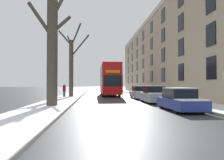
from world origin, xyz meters
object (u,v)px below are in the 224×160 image
object	(u,v)px
parked_car_0	(180,100)
parked_car_1	(154,95)
bare_tree_left_0	(52,48)
pedestrian_left_sidewalk	(64,90)
double_decker_bus	(110,79)
parked_car_2	(140,93)
bare_tree_left_1	(72,64)

from	to	relation	value
parked_car_0	parked_car_1	xyz separation A→B (m)	(0.00, 5.76, 0.05)
bare_tree_left_0	pedestrian_left_sidewalk	world-z (taller)	bare_tree_left_0
double_decker_bus	parked_car_1	bearing A→B (deg)	-77.03
parked_car_0	double_decker_bus	bearing A→B (deg)	99.04
parked_car_1	parked_car_2	bearing A→B (deg)	90.00
parked_car_0	pedestrian_left_sidewalk	distance (m)	16.01
bare_tree_left_0	parked_car_1	world-z (taller)	bare_tree_left_0
bare_tree_left_0	parked_car_1	distance (m)	9.43
bare_tree_left_1	parked_car_0	size ratio (longest dim) A/B	2.02
bare_tree_left_1	parked_car_0	world-z (taller)	bare_tree_left_1
double_decker_bus	parked_car_0	bearing A→B (deg)	-80.96
bare_tree_left_1	double_decker_bus	distance (m)	7.20
bare_tree_left_1	parked_car_2	size ratio (longest dim) A/B	1.89
bare_tree_left_1	parked_car_1	size ratio (longest dim) A/B	2.15
bare_tree_left_1	double_decker_bus	size ratio (longest dim) A/B	0.80
bare_tree_left_1	parked_car_0	bearing A→B (deg)	-59.88
double_decker_bus	parked_car_0	xyz separation A→B (m)	(2.97, -18.66, -1.83)
parked_car_0	parked_car_2	distance (m)	11.39
double_decker_bus	parked_car_2	distance (m)	8.05
parked_car_0	parked_car_1	bearing A→B (deg)	90.00
bare_tree_left_1	double_decker_bus	bearing A→B (deg)	44.94
bare_tree_left_1	parked_car_2	bearing A→B (deg)	-16.18
parked_car_0	bare_tree_left_0	bearing A→B (deg)	163.41
bare_tree_left_0	pedestrian_left_sidewalk	distance (m)	11.46
double_decker_bus	pedestrian_left_sidewalk	size ratio (longest dim) A/B	6.21
pedestrian_left_sidewalk	bare_tree_left_1	bearing A→B (deg)	69.54
parked_car_0	parked_car_2	bearing A→B (deg)	90.00
parked_car_2	double_decker_bus	bearing A→B (deg)	112.22
parked_car_2	pedestrian_left_sidewalk	distance (m)	9.00
bare_tree_left_1	parked_car_1	world-z (taller)	bare_tree_left_1
parked_car_0	parked_car_2	xyz separation A→B (m)	(0.00, 11.39, 0.03)
double_decker_bus	bare_tree_left_0	bearing A→B (deg)	-107.56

